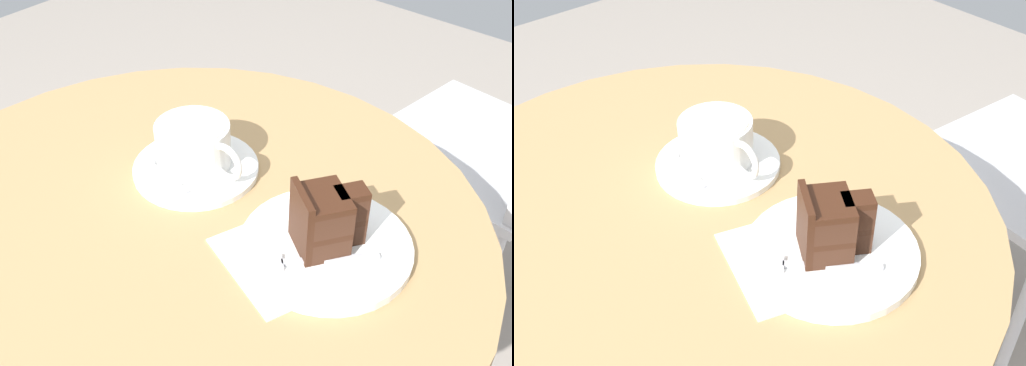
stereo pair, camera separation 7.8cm
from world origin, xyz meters
TOP-DOWN VIEW (x-y plane):
  - cafe_table at (0.00, 0.00)m, footprint 0.78×0.78m
  - saucer at (-0.05, 0.09)m, footprint 0.17×0.17m
  - coffee_cup at (-0.06, 0.09)m, footprint 0.13×0.10m
  - teaspoon at (-0.08, 0.05)m, footprint 0.10×0.02m
  - cake_plate at (0.17, 0.08)m, footprint 0.20×0.20m
  - cake_slice at (0.17, 0.08)m, footprint 0.08×0.09m
  - fork at (0.17, 0.03)m, footprint 0.11×0.12m
  - napkin at (0.15, 0.05)m, footprint 0.18×0.18m

SIDE VIEW (x-z plane):
  - cafe_table at x=0.00m, z-range 0.24..0.94m
  - napkin at x=0.15m, z-range 0.70..0.70m
  - saucer at x=-0.05m, z-range 0.70..0.71m
  - cake_plate at x=0.17m, z-range 0.70..0.71m
  - teaspoon at x=-0.08m, z-range 0.71..0.71m
  - fork at x=0.17m, z-range 0.71..0.72m
  - coffee_cup at x=-0.06m, z-range 0.71..0.77m
  - cake_slice at x=0.17m, z-range 0.71..0.79m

